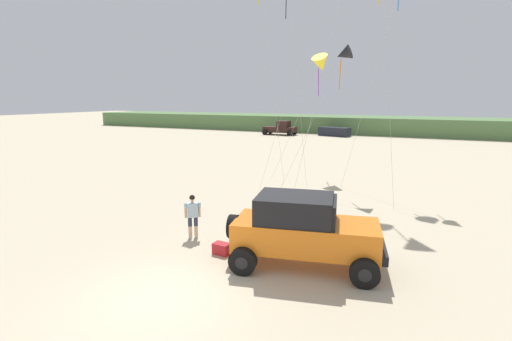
# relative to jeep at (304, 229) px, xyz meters

# --- Properties ---
(ground_plane) EXTENTS (220.00, 220.00, 0.00)m
(ground_plane) POSITION_rel_jeep_xyz_m (-2.84, -3.46, -1.20)
(ground_plane) COLOR #C1B293
(dune_ridge) EXTENTS (90.00, 9.35, 2.40)m
(dune_ridge) POSITION_rel_jeep_xyz_m (-8.82, 48.11, 0.00)
(dune_ridge) COLOR #567A47
(dune_ridge) RESTS_ON ground_plane
(jeep) EXTENTS (5.01, 3.18, 2.26)m
(jeep) POSITION_rel_jeep_xyz_m (0.00, 0.00, 0.00)
(jeep) COLOR orange
(jeep) RESTS_ON ground_plane
(person_watching) EXTENTS (0.53, 0.46, 1.67)m
(person_watching) POSITION_rel_jeep_xyz_m (-4.51, 0.60, -0.26)
(person_watching) COLOR #DBB28E
(person_watching) RESTS_ON ground_plane
(cooler_box) EXTENTS (0.59, 0.41, 0.38)m
(cooler_box) POSITION_rel_jeep_xyz_m (-2.77, -0.30, -1.01)
(cooler_box) COLOR #B21E23
(cooler_box) RESTS_ON ground_plane
(distant_pickup) EXTENTS (4.62, 2.40, 1.98)m
(distant_pickup) POSITION_rel_jeep_xyz_m (-15.90, 39.67, -0.26)
(distant_pickup) COLOR black
(distant_pickup) RESTS_ON ground_plane
(distant_sedan) EXTENTS (4.50, 2.76, 1.20)m
(distant_sedan) POSITION_rel_jeep_xyz_m (-8.54, 41.12, -0.60)
(distant_sedan) COLOR #1E232D
(distant_sedan) RESTS_ON ground_plane
(kite_yellow_diamond) EXTENTS (3.44, 2.49, 8.15)m
(kite_yellow_diamond) POSITION_rel_jeep_xyz_m (-1.35, 11.06, 6.35)
(kite_yellow_diamond) COLOR black
(kite_yellow_diamond) RESTS_ON ground_plane
(kite_purple_stunt) EXTENTS (2.88, 4.67, 8.25)m
(kite_purple_stunt) POSITION_rel_jeep_xyz_m (-3.64, 14.93, 6.23)
(kite_purple_stunt) COLOR yellow
(kite_purple_stunt) RESTS_ON ground_plane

